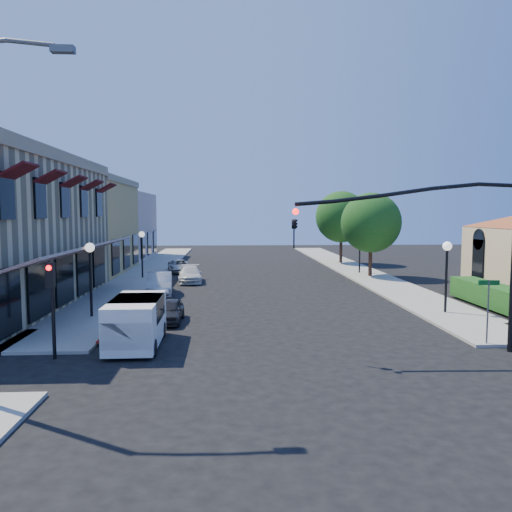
{
  "coord_description": "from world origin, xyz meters",
  "views": [
    {
      "loc": [
        -2.08,
        -15.46,
        4.98
      ],
      "look_at": [
        -0.56,
        11.6,
        2.6
      ],
      "focal_mm": 35.0,
      "sensor_mm": 36.0,
      "label": 1
    }
  ],
  "objects": [
    {
      "name": "parked_car_a",
      "position": [
        -4.8,
        7.0,
        0.53
      ],
      "size": [
        1.29,
        3.11,
        1.05
      ],
      "primitive_type": "imported",
      "rotation": [
        0.0,
        0.0,
        -0.02
      ],
      "color": "black",
      "rests_on": "ground"
    },
    {
      "name": "street_name_sign",
      "position": [
        7.5,
        2.2,
        1.7
      ],
      "size": [
        0.8,
        0.06,
        2.5
      ],
      "color": "#595B5E",
      "rests_on": "ground"
    },
    {
      "name": "lamppost_left_far",
      "position": [
        -8.5,
        22.0,
        2.74
      ],
      "size": [
        0.44,
        0.44,
        3.57
      ],
      "color": "black",
      "rests_on": "ground"
    },
    {
      "name": "street_tree_b",
      "position": [
        8.8,
        32.0,
        4.54
      ],
      "size": [
        4.94,
        4.94,
        7.02
      ],
      "color": "#341E15",
      "rests_on": "ground"
    },
    {
      "name": "curb_red_strip",
      "position": [
        -6.9,
        8.0,
        0.0
      ],
      "size": [
        0.25,
        10.0,
        0.06
      ],
      "primitive_type": "cube",
      "color": "maroon",
      "rests_on": "ground"
    },
    {
      "name": "signal_mast_arm",
      "position": [
        5.86,
        1.5,
        4.09
      ],
      "size": [
        8.01,
        0.39,
        6.0
      ],
      "color": "black",
      "rests_on": "ground"
    },
    {
      "name": "sidewalk_left",
      "position": [
        -8.75,
        27.0,
        0.06
      ],
      "size": [
        3.5,
        50.0,
        0.12
      ],
      "primitive_type": "cube",
      "color": "gray",
      "rests_on": "ground"
    },
    {
      "name": "parked_car_b",
      "position": [
        -6.2,
        14.45,
        0.68
      ],
      "size": [
        1.88,
        4.26,
        1.36
      ],
      "primitive_type": "imported",
      "rotation": [
        0.0,
        0.0,
        0.11
      ],
      "color": "#ADAFB2",
      "rests_on": "ground"
    },
    {
      "name": "ground",
      "position": [
        0.0,
        0.0,
        0.0
      ],
      "size": [
        120.0,
        120.0,
        0.0
      ],
      "primitive_type": "plane",
      "color": "black",
      "rests_on": "ground"
    },
    {
      "name": "yellow_stucco_building",
      "position": [
        -15.5,
        26.0,
        3.8
      ],
      "size": [
        10.0,
        12.0,
        7.6
      ],
      "primitive_type": "cube",
      "color": "tan",
      "rests_on": "ground"
    },
    {
      "name": "secondary_signal",
      "position": [
        -8.0,
        1.41,
        2.32
      ],
      "size": [
        0.28,
        0.42,
        3.32
      ],
      "color": "black",
      "rests_on": "ground"
    },
    {
      "name": "lamppost_right_far",
      "position": [
        8.5,
        24.0,
        2.74
      ],
      "size": [
        0.44,
        0.44,
        3.57
      ],
      "color": "black",
      "rests_on": "ground"
    },
    {
      "name": "hedge",
      "position": [
        11.7,
        9.0,
        0.0
      ],
      "size": [
        1.4,
        8.0,
        1.1
      ],
      "primitive_type": "cube",
      "color": "#164C15",
      "rests_on": "ground"
    },
    {
      "name": "lamppost_right_near",
      "position": [
        8.5,
        8.0,
        2.74
      ],
      "size": [
        0.44,
        0.44,
        3.57
      ],
      "color": "black",
      "rests_on": "ground"
    },
    {
      "name": "sidewalk_right",
      "position": [
        8.75,
        27.0,
        0.06
      ],
      "size": [
        3.5,
        50.0,
        0.12
      ],
      "primitive_type": "cube",
      "color": "gray",
      "rests_on": "ground"
    },
    {
      "name": "street_tree_a",
      "position": [
        8.8,
        22.0,
        4.19
      ],
      "size": [
        4.56,
        4.56,
        6.48
      ],
      "color": "#341E15",
      "rests_on": "ground"
    },
    {
      "name": "pink_stucco_building",
      "position": [
        -15.5,
        38.0,
        3.5
      ],
      "size": [
        10.0,
        12.0,
        7.0
      ],
      "primitive_type": "cube",
      "color": "#C29C93",
      "rests_on": "ground"
    },
    {
      "name": "parked_car_c",
      "position": [
        -4.8,
        20.0,
        0.57
      ],
      "size": [
        1.9,
        4.06,
        1.15
      ],
      "primitive_type": "imported",
      "rotation": [
        0.0,
        0.0,
        0.08
      ],
      "color": "silver",
      "rests_on": "ground"
    },
    {
      "name": "white_van",
      "position": [
        -5.5,
        2.92,
        1.03
      ],
      "size": [
        1.82,
        4.05,
        1.79
      ],
      "color": "white",
      "rests_on": "ground"
    },
    {
      "name": "parked_car_d",
      "position": [
        -6.2,
        26.0,
        0.53
      ],
      "size": [
        2.22,
        3.99,
        1.05
      ],
      "primitive_type": "imported",
      "rotation": [
        0.0,
        0.0,
        0.13
      ],
      "color": "#9C9EA0",
      "rests_on": "ground"
    },
    {
      "name": "lamppost_left_near",
      "position": [
        -8.5,
        8.0,
        2.74
      ],
      "size": [
        0.44,
        0.44,
        3.57
      ],
      "color": "black",
      "rests_on": "ground"
    }
  ]
}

